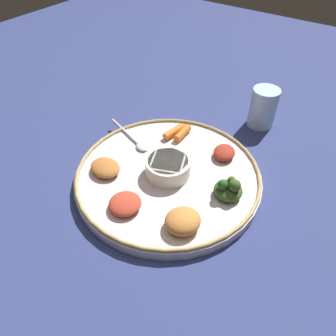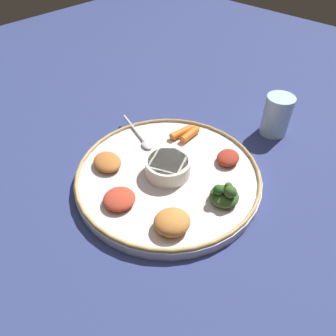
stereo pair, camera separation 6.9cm
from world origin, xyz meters
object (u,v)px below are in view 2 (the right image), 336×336
carrot_near_spoon (191,133)px  carrot_outer (183,132)px  center_bowl (168,166)px  greens_pile (225,195)px  drinking_glass (276,118)px  spoon (141,137)px

carrot_near_spoon → carrot_outer: same height
center_bowl → carrot_outer: 0.14m
greens_pile → carrot_near_spoon: (0.18, -0.12, -0.01)m
center_bowl → carrot_near_spoon: bearing=-70.5°
center_bowl → drinking_glass: bearing=-104.0°
carrot_near_spoon → carrot_outer: bearing=21.8°
carrot_near_spoon → drinking_glass: (-0.13, -0.18, 0.01)m
center_bowl → carrot_near_spoon: size_ratio=1.35×
center_bowl → carrot_outer: bearing=-62.2°
carrot_near_spoon → drinking_glass: size_ratio=0.70×
spoon → drinking_glass: drinking_glass is taller
spoon → carrot_near_spoon: carrot_near_spoon is taller
drinking_glass → carrot_near_spoon: bearing=55.4°
center_bowl → spoon: 0.14m
spoon → greens_pile: bearing=174.3°
center_bowl → spoon: (0.13, -0.04, -0.02)m
spoon → drinking_glass: 0.35m
drinking_glass → center_bowl: bearing=76.0°
carrot_near_spoon → carrot_outer: 0.02m
spoon → carrot_near_spoon: (-0.09, -0.09, 0.01)m
spoon → drinking_glass: size_ratio=1.50×
center_bowl → carrot_outer: (0.07, -0.13, -0.01)m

